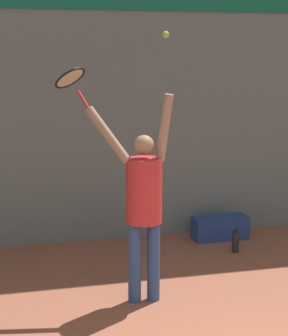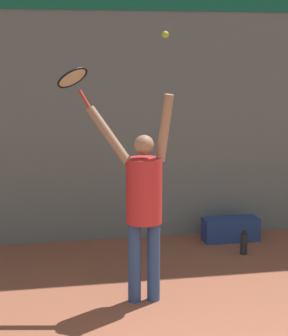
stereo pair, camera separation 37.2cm
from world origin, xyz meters
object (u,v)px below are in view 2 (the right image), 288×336
Objects in this scene: tennis_racket at (73,79)px; water_bottle at (244,243)px; tennis_ball at (165,35)px; tennis_player at (143,199)px; equipment_bag at (231,229)px.

water_bottle is (2.14, 0.75, -2.08)m from tennis_racket.
tennis_racket is 6.86× the size of tennis_ball.
tennis_player reaches higher than water_bottle.
tennis_ball is at bearing -135.82° from water_bottle.
tennis_ball is at bearing -32.70° from tennis_racket.
water_bottle is at bearing -91.92° from equipment_bag.
tennis_racket is at bearing -160.64° from water_bottle.
tennis_racket is at bearing 147.30° from tennis_ball.
equipment_bag is at bearing 48.92° from tennis_player.
water_bottle is at bearing 38.07° from tennis_player.
tennis_player reaches higher than equipment_bag.
water_bottle is at bearing 44.18° from tennis_ball.
tennis_player is at bearing -131.08° from equipment_bag.
water_bottle is (1.31, 1.28, -2.51)m from tennis_ball.
tennis_racket is (-0.63, 0.43, 1.16)m from tennis_player.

